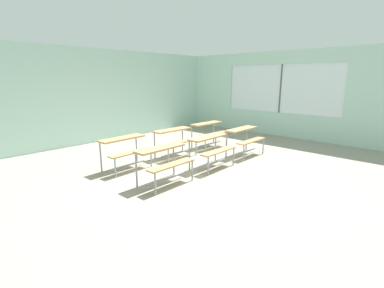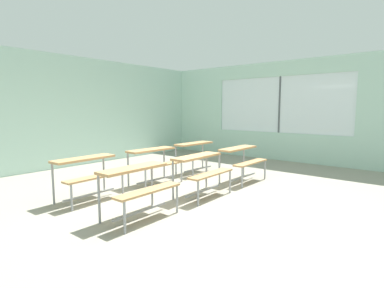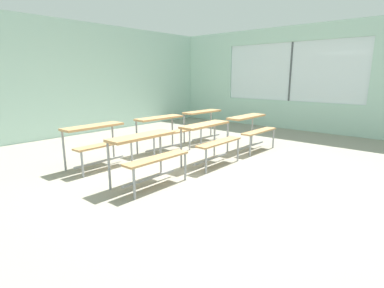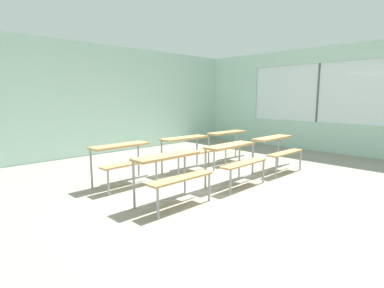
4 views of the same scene
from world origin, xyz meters
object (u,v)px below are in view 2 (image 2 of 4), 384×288
(desk_bench_r0c2, at_px, (242,156))
(desk_bench_r1c0, at_px, (88,168))
(desk_bench_r0c1, at_px, (202,166))
(desk_bench_r1c1, at_px, (155,158))
(desk_bench_r1c2, at_px, (197,150))
(desk_bench_r0c0, at_px, (138,180))

(desk_bench_r0c2, relative_size, desk_bench_r1c0, 0.99)
(desk_bench_r0c1, xyz_separation_m, desk_bench_r1c1, (0.06, 1.30, 0.00))
(desk_bench_r1c0, relative_size, desk_bench_r1c1, 1.00)
(desk_bench_r1c0, xyz_separation_m, desk_bench_r1c1, (1.51, -0.08, 0.00))
(desk_bench_r0c1, distance_m, desk_bench_r1c2, 1.99)
(desk_bench_r0c0, distance_m, desk_bench_r1c1, 1.96)
(desk_bench_r0c0, relative_size, desk_bench_r1c2, 0.98)
(desk_bench_r1c1, bearing_deg, desk_bench_r1c0, 179.23)
(desk_bench_r1c2, bearing_deg, desk_bench_r0c1, -136.65)
(desk_bench_r0c0, height_order, desk_bench_r0c2, same)
(desk_bench_r1c0, distance_m, desk_bench_r1c1, 1.51)
(desk_bench_r0c1, height_order, desk_bench_r1c2, same)
(desk_bench_r0c0, bearing_deg, desk_bench_r1c0, 89.55)
(desk_bench_r0c2, height_order, desk_bench_r1c1, same)
(desk_bench_r0c0, bearing_deg, desk_bench_r1c2, 22.54)
(desk_bench_r0c2, distance_m, desk_bench_r1c2, 1.30)
(desk_bench_r0c1, height_order, desk_bench_r1c0, same)
(desk_bench_r0c0, height_order, desk_bench_r1c0, same)
(desk_bench_r0c2, xyz_separation_m, desk_bench_r1c0, (-2.89, 1.38, 0.00))
(desk_bench_r0c1, xyz_separation_m, desk_bench_r0c2, (1.44, -0.01, 0.00))
(desk_bench_r0c1, distance_m, desk_bench_r1c0, 1.99)
(desk_bench_r0c2, xyz_separation_m, desk_bench_r1c2, (0.06, 1.30, 0.00))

